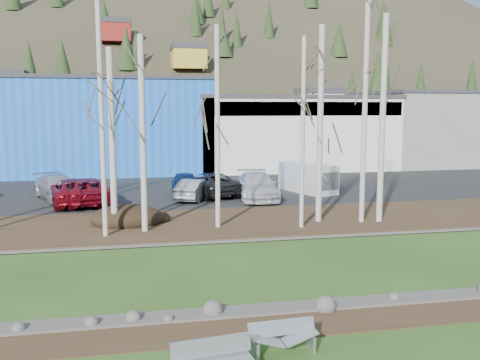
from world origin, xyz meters
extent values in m
cube|color=#382616|center=(0.00, 2.10, 0.01)|extent=(80.00, 1.80, 0.03)
cube|color=#382616|center=(0.00, 14.50, 0.07)|extent=(80.00, 7.00, 0.15)
cube|color=black|center=(0.00, 25.00, 0.07)|extent=(80.00, 14.00, 0.14)
cube|color=blue|center=(-6.00, 39.00, 4.00)|extent=(20.00, 12.00, 8.00)
cube|color=#333338|center=(-6.00, 39.00, 8.15)|extent=(20.40, 12.24, 0.30)
cube|color=silver|center=(12.00, 39.00, 3.25)|extent=(18.00, 12.00, 6.50)
cube|color=#333338|center=(12.00, 39.00, 6.65)|extent=(18.36, 12.24, 0.30)
cube|color=navy|center=(12.00, 33.10, 5.60)|extent=(17.64, 0.20, 1.20)
cube|color=slate|center=(28.00, 39.00, 3.50)|extent=(14.00, 12.00, 7.00)
cube|color=#333338|center=(28.00, 39.00, 7.15)|extent=(14.28, 12.24, 0.30)
cube|color=#AEB1B3|center=(-1.21, -0.27, 0.69)|extent=(1.77, 0.35, 0.40)
cube|color=#AEB1B3|center=(-0.07, 0.45, 0.20)|extent=(0.11, 0.51, 0.41)
cube|color=#AEB1B3|center=(1.31, 0.54, 0.20)|extent=(0.11, 0.51, 0.41)
cube|color=#AEB1B3|center=(0.63, 0.70, 0.55)|extent=(1.67, 0.29, 0.36)
cube|color=#ABAEB1|center=(0.20, 0.47, 0.37)|extent=(0.83, 0.51, 0.30)
cube|color=#ABAEB1|center=(1.03, 0.52, 0.37)|extent=(0.83, 0.51, 0.30)
ellipsoid|color=black|center=(-3.09, 14.95, 0.49)|extent=(3.51, 2.47, 0.69)
cylinder|color=beige|center=(-3.64, 14.22, 4.29)|extent=(0.30, 0.30, 8.28)
cylinder|color=beige|center=(-4.00, 12.65, 5.72)|extent=(0.22, 0.22, 11.13)
cylinder|color=beige|center=(-2.27, 13.22, 4.53)|extent=(0.27, 0.27, 8.76)
cylinder|color=beige|center=(1.13, 13.39, 4.79)|extent=(0.23, 0.23, 9.29)
cylinder|color=beige|center=(4.98, 12.60, 4.54)|extent=(0.20, 0.20, 8.78)
cylinder|color=beige|center=(9.15, 13.06, 5.14)|extent=(0.29, 0.29, 9.98)
cylinder|color=beige|center=(6.22, 13.70, 4.88)|extent=(0.29, 0.29, 9.47)
cylinder|color=beige|center=(8.24, 13.12, 6.44)|extent=(0.25, 0.25, 12.58)
imported|color=maroon|center=(-5.52, 20.93, 0.90)|extent=(3.69, 5.92, 1.53)
imported|color=#ACADB5|center=(-7.29, 22.93, 0.87)|extent=(3.91, 5.46, 1.47)
imported|color=navy|center=(0.56, 23.15, 0.85)|extent=(1.85, 4.24, 1.42)
imported|color=#ACACAE|center=(0.90, 21.10, 0.78)|extent=(2.86, 4.12, 1.29)
imported|color=#262628|center=(2.04, 22.50, 0.88)|extent=(3.83, 5.81, 1.48)
imported|color=white|center=(4.72, 20.67, 0.94)|extent=(2.69, 5.65, 1.59)
imported|color=maroon|center=(-6.17, 20.93, 0.90)|extent=(3.69, 5.92, 1.53)
cube|color=white|center=(8.68, 22.68, 1.07)|extent=(3.14, 4.60, 1.86)
cube|color=black|center=(9.26, 21.10, 1.07)|extent=(1.88, 1.42, 1.15)
camera|label=1|loc=(-2.74, -11.00, 5.77)|focal=40.00mm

